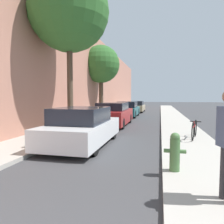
{
  "coord_description": "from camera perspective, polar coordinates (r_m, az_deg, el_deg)",
  "views": [
    {
      "loc": [
        1.82,
        0.27,
        1.77
      ],
      "look_at": [
        -0.67,
        11.04,
        0.97
      ],
      "focal_mm": 33.44,
      "sensor_mm": 36.0,
      "label": 1
    }
  ],
  "objects": [
    {
      "name": "ground_plane",
      "position": [
        15.94,
        6.37,
        -2.28
      ],
      "size": [
        120.0,
        120.0,
        0.0
      ],
      "primitive_type": "plane",
      "color": "#3D3D3F"
    },
    {
      "name": "sidewalk_left",
      "position": [
        16.51,
        -3.67,
        -1.83
      ],
      "size": [
        2.0,
        52.0,
        0.12
      ],
      "color": "#ADA89E",
      "rests_on": "ground"
    },
    {
      "name": "sidewalk_right",
      "position": [
        15.86,
        16.85,
        -2.24
      ],
      "size": [
        2.0,
        52.0,
        0.12
      ],
      "color": "#ADA89E",
      "rests_on": "ground"
    },
    {
      "name": "building_facade_left",
      "position": [
        16.96,
        -8.18,
        10.37
      ],
      "size": [
        0.7,
        52.0,
        7.26
      ],
      "color": "tan",
      "rests_on": "ground"
    },
    {
      "name": "parked_car_white",
      "position": [
        7.77,
        -8.04,
        -4.15
      ],
      "size": [
        1.88,
        4.22,
        1.39
      ],
      "color": "black",
      "rests_on": "ground"
    },
    {
      "name": "parked_car_red",
      "position": [
        12.95,
        0.42,
        -0.69
      ],
      "size": [
        1.79,
        4.54,
        1.42
      ],
      "color": "black",
      "rests_on": "ground"
    },
    {
      "name": "parked_car_teal",
      "position": [
        18.73,
        4.33,
        0.7
      ],
      "size": [
        1.73,
        4.34,
        1.37
      ],
      "color": "black",
      "rests_on": "ground"
    },
    {
      "name": "parked_car_champagne",
      "position": [
        24.75,
        6.58,
        1.46
      ],
      "size": [
        1.85,
        4.52,
        1.3
      ],
      "color": "black",
      "rests_on": "ground"
    },
    {
      "name": "street_tree_near",
      "position": [
        10.84,
        -11.68,
        25.29
      ],
      "size": [
        3.71,
        3.71,
        7.46
      ],
      "color": "#4C3A2B",
      "rests_on": "sidewalk_left"
    },
    {
      "name": "street_tree_far",
      "position": [
        18.59,
        -3.03,
        12.8
      ],
      "size": [
        3.24,
        3.24,
        6.11
      ],
      "color": "#4C3A2B",
      "rests_on": "sidewalk_left"
    },
    {
      "name": "fire_hydrant",
      "position": [
        4.93,
        16.8,
        -10.24
      ],
      "size": [
        0.48,
        0.22,
        0.87
      ],
      "color": "#47703D",
      "rests_on": "sidewalk_right"
    },
    {
      "name": "bicycle",
      "position": [
        8.96,
        21.58,
        -4.45
      ],
      "size": [
        0.55,
        1.68,
        0.7
      ],
      "rotation": [
        0.0,
        0.0,
        -0.24
      ],
      "color": "black",
      "rests_on": "sidewalk_right"
    }
  ]
}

